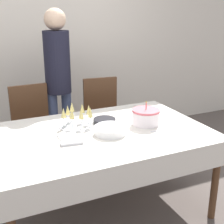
{
  "coord_description": "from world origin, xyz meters",
  "views": [
    {
      "loc": [
        -0.92,
        -2.23,
        1.74
      ],
      "look_at": [
        0.15,
        0.11,
        0.87
      ],
      "focal_mm": 50.0,
      "sensor_mm": 36.0,
      "label": 1
    }
  ],
  "objects_px": {
    "champagne_tray": "(77,116)",
    "plate_stack_main": "(111,130)",
    "person_standing": "(58,73)",
    "dining_chair_far_left": "(33,127)",
    "dining_chair_far_right": "(103,117)",
    "birthday_cake": "(146,117)",
    "plate_stack_dessert": "(105,121)"
  },
  "relations": [
    {
      "from": "dining_chair_far_left",
      "to": "plate_stack_main",
      "type": "bearing_deg",
      "value": -64.68
    },
    {
      "from": "plate_stack_main",
      "to": "dining_chair_far_left",
      "type": "bearing_deg",
      "value": 115.32
    },
    {
      "from": "champagne_tray",
      "to": "plate_stack_main",
      "type": "distance_m",
      "value": 0.35
    },
    {
      "from": "dining_chair_far_left",
      "to": "person_standing",
      "type": "xyz_separation_m",
      "value": [
        0.34,
        0.16,
        0.52
      ]
    },
    {
      "from": "champagne_tray",
      "to": "person_standing",
      "type": "distance_m",
      "value": 0.87
    },
    {
      "from": "dining_chair_far_left",
      "to": "birthday_cake",
      "type": "distance_m",
      "value": 1.26
    },
    {
      "from": "dining_chair_far_left",
      "to": "dining_chair_far_right",
      "type": "height_order",
      "value": "same"
    },
    {
      "from": "dining_chair_far_left",
      "to": "champagne_tray",
      "type": "bearing_deg",
      "value": -68.44
    },
    {
      "from": "dining_chair_far_left",
      "to": "champagne_tray",
      "type": "xyz_separation_m",
      "value": [
        0.27,
        -0.69,
        0.3
      ]
    },
    {
      "from": "birthday_cake",
      "to": "person_standing",
      "type": "relative_size",
      "value": 0.14
    },
    {
      "from": "dining_chair_far_right",
      "to": "champagne_tray",
      "type": "relative_size",
      "value": 2.82
    },
    {
      "from": "birthday_cake",
      "to": "plate_stack_main",
      "type": "distance_m",
      "value": 0.38
    },
    {
      "from": "dining_chair_far_right",
      "to": "plate_stack_dessert",
      "type": "distance_m",
      "value": 0.82
    },
    {
      "from": "dining_chair_far_left",
      "to": "plate_stack_main",
      "type": "relative_size",
      "value": 3.63
    },
    {
      "from": "dining_chair_far_left",
      "to": "dining_chair_far_right",
      "type": "xyz_separation_m",
      "value": [
        0.8,
        -0.0,
        0.0
      ]
    },
    {
      "from": "plate_stack_main",
      "to": "person_standing",
      "type": "relative_size",
      "value": 0.15
    },
    {
      "from": "birthday_cake",
      "to": "plate_stack_dessert",
      "type": "distance_m",
      "value": 0.37
    },
    {
      "from": "person_standing",
      "to": "plate_stack_dessert",
      "type": "bearing_deg",
      "value": -79.07
    },
    {
      "from": "dining_chair_far_right",
      "to": "plate_stack_main",
      "type": "xyz_separation_m",
      "value": [
        -0.34,
        -0.97,
        0.25
      ]
    },
    {
      "from": "champagne_tray",
      "to": "plate_stack_main",
      "type": "relative_size",
      "value": 1.29
    },
    {
      "from": "dining_chair_far_left",
      "to": "champagne_tray",
      "type": "distance_m",
      "value": 0.8
    },
    {
      "from": "birthday_cake",
      "to": "champagne_tray",
      "type": "distance_m",
      "value": 0.6
    },
    {
      "from": "dining_chair_far_left",
      "to": "dining_chair_far_right",
      "type": "bearing_deg",
      "value": -0.02
    },
    {
      "from": "dining_chair_far_left",
      "to": "plate_stack_dessert",
      "type": "xyz_separation_m",
      "value": [
        0.51,
        -0.73,
        0.24
      ]
    },
    {
      "from": "champagne_tray",
      "to": "plate_stack_main",
      "type": "bearing_deg",
      "value": -56.5
    },
    {
      "from": "plate_stack_main",
      "to": "plate_stack_dessert",
      "type": "relative_size",
      "value": 1.34
    },
    {
      "from": "champagne_tray",
      "to": "plate_stack_dessert",
      "type": "height_order",
      "value": "champagne_tray"
    },
    {
      "from": "dining_chair_far_left",
      "to": "birthday_cake",
      "type": "bearing_deg",
      "value": -47.58
    },
    {
      "from": "birthday_cake",
      "to": "plate_stack_main",
      "type": "xyz_separation_m",
      "value": [
        -0.37,
        -0.06,
        -0.04
      ]
    },
    {
      "from": "champagne_tray",
      "to": "person_standing",
      "type": "xyz_separation_m",
      "value": [
        0.07,
        0.84,
        0.22
      ]
    },
    {
      "from": "champagne_tray",
      "to": "dining_chair_far_right",
      "type": "bearing_deg",
      "value": 52.23
    },
    {
      "from": "dining_chair_far_right",
      "to": "champagne_tray",
      "type": "xyz_separation_m",
      "value": [
        -0.53,
        -0.69,
        0.3
      ]
    }
  ]
}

